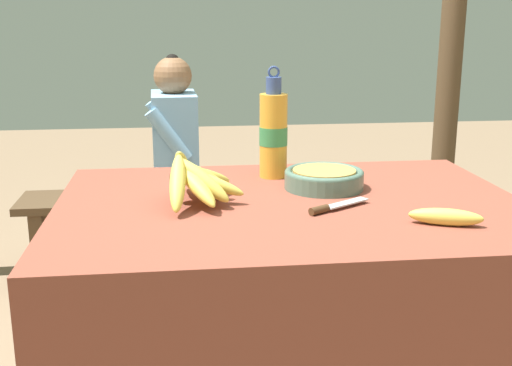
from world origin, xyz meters
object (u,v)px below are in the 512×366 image
support_post_far (452,41)px  banana_bunch_green (323,180)px  seated_vendor (165,156)px  knife (331,207)px  wooden_bench (215,206)px  banana_bunch_ripe (194,177)px  water_bottle (273,133)px  serving_bowl (324,178)px  loose_banana_front (446,217)px

support_post_far → banana_bunch_green: bearing=-162.8°
seated_vendor → knife: bearing=104.9°
seated_vendor → banana_bunch_green: 0.78m
wooden_bench → knife: bearing=-82.0°
banana_bunch_ripe → wooden_bench: bearing=84.6°
water_bottle → wooden_bench: size_ratio=0.18×
wooden_bench → support_post_far: 1.47m
seated_vendor → support_post_far: (1.46, 0.25, 0.51)m
serving_bowl → wooden_bench: 1.36m
banana_bunch_ripe → knife: 0.36m
serving_bowl → seated_vendor: seated_vendor is taller
banana_bunch_ripe → serving_bowl: size_ratio=1.40×
loose_banana_front → wooden_bench: bearing=105.4°
support_post_far → knife: bearing=-121.1°
knife → support_post_far: bearing=26.9°
serving_bowl → banana_bunch_green: size_ratio=0.76×
water_bottle → knife: bearing=-76.3°
knife → banana_bunch_green: bearing=45.7°
water_bottle → banana_bunch_green: size_ratio=1.14×
serving_bowl → banana_bunch_ripe: bearing=-164.5°
banana_bunch_ripe → seated_vendor: 1.35m
knife → wooden_bench: 1.55m
knife → seated_vendor: 1.52m
knife → loose_banana_front: bearing=-63.0°
knife → serving_bowl: bearing=49.6°
water_bottle → banana_bunch_green: (0.41, 1.11, -0.44)m
knife → banana_bunch_green: knife is taller
banana_bunch_green → support_post_far: bearing=17.2°
banana_bunch_ripe → support_post_far: (1.36, 1.58, 0.29)m
serving_bowl → knife: serving_bowl is taller
serving_bowl → seated_vendor: (-0.47, 1.23, -0.19)m
support_post_far → banana_bunch_ripe: bearing=-130.7°
banana_bunch_ripe → seated_vendor: (-0.10, 1.33, -0.22)m
loose_banana_front → banana_bunch_green: 1.66m
wooden_bench → banana_bunch_green: banana_bunch_green is taller
knife → banana_bunch_green: (0.32, 1.48, -0.31)m
banana_bunch_ripe → support_post_far: support_post_far is taller
serving_bowl → support_post_far: bearing=56.2°
banana_bunch_ripe → support_post_far: size_ratio=0.14×
knife → seated_vendor: seated_vendor is taller
serving_bowl → loose_banana_front: (0.21, -0.36, -0.01)m
loose_banana_front → banana_bunch_green: loose_banana_front is taller
banana_bunch_ripe → support_post_far: bearing=49.3°
loose_banana_front → support_post_far: 2.03m
water_bottle → banana_bunch_green: water_bottle is taller
loose_banana_front → banana_bunch_green: size_ratio=0.59×
water_bottle → loose_banana_front: water_bottle is taller
serving_bowl → knife: bearing=-98.4°
serving_bowl → loose_banana_front: bearing=-60.2°
loose_banana_front → seated_vendor: seated_vendor is taller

